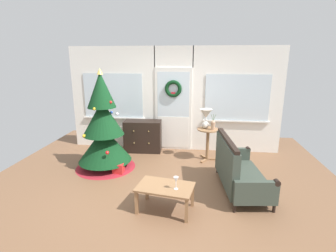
% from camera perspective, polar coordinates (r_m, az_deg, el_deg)
% --- Properties ---
extents(ground_plane, '(6.76, 6.76, 0.00)m').
position_cam_1_polar(ground_plane, '(4.85, -1.41, -13.18)').
color(ground_plane, brown).
extents(back_wall_with_door, '(5.20, 0.19, 2.55)m').
position_cam_1_polar(back_wall_with_door, '(6.42, 1.22, 5.94)').
color(back_wall_with_door, white).
rests_on(back_wall_with_door, ground).
extents(christmas_tree, '(1.25, 1.25, 2.08)m').
position_cam_1_polar(christmas_tree, '(5.52, -14.00, -1.21)').
color(christmas_tree, '#4C331E').
rests_on(christmas_tree, ground).
extents(dresser_cabinet, '(0.92, 0.48, 0.78)m').
position_cam_1_polar(dresser_cabinet, '(6.46, -5.56, -2.22)').
color(dresser_cabinet, black).
rests_on(dresser_cabinet, ground).
extents(settee_sofa, '(0.88, 1.59, 0.96)m').
position_cam_1_polar(settee_sofa, '(4.74, 14.89, -9.33)').
color(settee_sofa, black).
rests_on(settee_sofa, ground).
extents(side_table, '(0.50, 0.48, 0.74)m').
position_cam_1_polar(side_table, '(5.90, 8.76, -2.66)').
color(side_table, '#8E6642').
rests_on(side_table, ground).
extents(table_lamp, '(0.28, 0.28, 0.44)m').
position_cam_1_polar(table_lamp, '(5.81, 8.35, 2.20)').
color(table_lamp, silver).
rests_on(table_lamp, side_table).
extents(flower_vase, '(0.11, 0.10, 0.35)m').
position_cam_1_polar(flower_vase, '(5.76, 9.90, 0.30)').
color(flower_vase, tan).
rests_on(flower_vase, side_table).
extents(coffee_table, '(0.91, 0.65, 0.40)m').
position_cam_1_polar(coffee_table, '(4.03, -0.62, -13.84)').
color(coffee_table, '#8E6642').
rests_on(coffee_table, ground).
extents(wine_glass, '(0.08, 0.08, 0.20)m').
position_cam_1_polar(wine_glass, '(3.86, 1.78, -11.87)').
color(wine_glass, silver).
rests_on(wine_glass, coffee_table).
extents(gift_box, '(0.21, 0.19, 0.21)m').
position_cam_1_polar(gift_box, '(5.40, -10.87, -9.18)').
color(gift_box, red).
rests_on(gift_box, ground).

